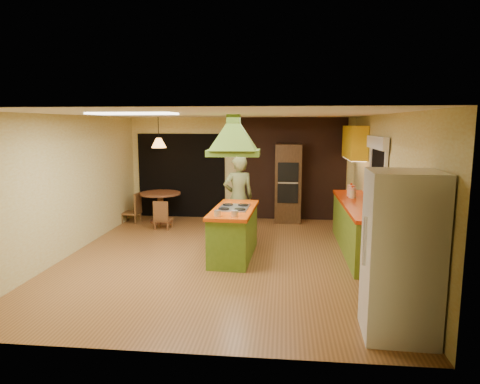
# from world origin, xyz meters

# --- Properties ---
(ground) EXTENTS (6.50, 6.50, 0.00)m
(ground) POSITION_xyz_m (0.00, 0.00, 0.00)
(ground) COLOR brown
(ground) RESTS_ON ground
(room_walls) EXTENTS (5.50, 6.50, 6.50)m
(room_walls) POSITION_xyz_m (0.00, 0.00, 1.25)
(room_walls) COLOR beige
(room_walls) RESTS_ON ground
(ceiling_plane) EXTENTS (6.50, 6.50, 0.00)m
(ceiling_plane) POSITION_xyz_m (0.00, 0.00, 2.50)
(ceiling_plane) COLOR silver
(ceiling_plane) RESTS_ON room_walls
(brick_panel) EXTENTS (2.64, 0.03, 2.50)m
(brick_panel) POSITION_xyz_m (1.25, 3.23, 1.25)
(brick_panel) COLOR #381E14
(brick_panel) RESTS_ON ground
(nook_opening) EXTENTS (2.20, 0.03, 2.10)m
(nook_opening) POSITION_xyz_m (-1.50, 3.23, 1.05)
(nook_opening) COLOR black
(nook_opening) RESTS_ON ground
(right_counter) EXTENTS (0.62, 3.05, 0.92)m
(right_counter) POSITION_xyz_m (2.45, 0.60, 0.46)
(right_counter) COLOR olive
(right_counter) RESTS_ON ground
(upper_cabinets) EXTENTS (0.34, 1.40, 0.70)m
(upper_cabinets) POSITION_xyz_m (2.57, 2.20, 1.95)
(upper_cabinets) COLOR yellow
(upper_cabinets) RESTS_ON room_walls
(window_right) EXTENTS (0.12, 1.35, 1.06)m
(window_right) POSITION_xyz_m (2.70, 0.40, 1.77)
(window_right) COLOR black
(window_right) RESTS_ON room_walls
(fluor_panel) EXTENTS (1.20, 0.60, 0.03)m
(fluor_panel) POSITION_xyz_m (-1.10, -1.20, 2.48)
(fluor_panel) COLOR white
(fluor_panel) RESTS_ON ceiling_plane
(kitchen_island) EXTENTS (0.78, 1.77, 0.89)m
(kitchen_island) POSITION_xyz_m (0.20, 0.06, 0.44)
(kitchen_island) COLOR #5B8320
(kitchen_island) RESTS_ON ground
(range_hood) EXTENTS (0.91, 0.67, 0.78)m
(range_hood) POSITION_xyz_m (0.20, 0.06, 2.26)
(range_hood) COLOR #4C6C1B
(range_hood) RESTS_ON ceiling_plane
(man) EXTENTS (0.73, 0.61, 1.72)m
(man) POSITION_xyz_m (0.15, 1.29, 0.86)
(man) COLOR brown
(man) RESTS_ON ground
(refrigerator) EXTENTS (0.79, 0.75, 1.85)m
(refrigerator) POSITION_xyz_m (2.36, -2.61, 0.93)
(refrigerator) COLOR silver
(refrigerator) RESTS_ON ground
(wall_oven) EXTENTS (0.63, 0.61, 1.87)m
(wall_oven) POSITION_xyz_m (1.16, 2.95, 0.94)
(wall_oven) COLOR #4C3118
(wall_oven) RESTS_ON ground
(dining_table) EXTENTS (0.96, 0.96, 0.72)m
(dining_table) POSITION_xyz_m (-1.87, 2.58, 0.50)
(dining_table) COLOR brown
(dining_table) RESTS_ON ground
(chair_left) EXTENTS (0.42, 0.42, 0.72)m
(chair_left) POSITION_xyz_m (-2.57, 2.48, 0.36)
(chair_left) COLOR brown
(chair_left) RESTS_ON ground
(chair_near) EXTENTS (0.38, 0.38, 0.65)m
(chair_near) POSITION_xyz_m (-1.62, 1.93, 0.33)
(chair_near) COLOR brown
(chair_near) RESTS_ON ground
(pendant_lamp) EXTENTS (0.46, 0.46, 0.23)m
(pendant_lamp) POSITION_xyz_m (-1.87, 2.58, 1.90)
(pendant_lamp) COLOR #FF9E3F
(pendant_lamp) RESTS_ON ceiling_plane
(canister_large) EXTENTS (0.19, 0.19, 0.22)m
(canister_large) POSITION_xyz_m (2.40, 1.30, 1.03)
(canister_large) COLOR beige
(canister_large) RESTS_ON right_counter
(canister_medium) EXTENTS (0.19, 0.19, 0.20)m
(canister_medium) POSITION_xyz_m (2.40, 1.12, 1.02)
(canister_medium) COLOR beige
(canister_medium) RESTS_ON right_counter
(canister_small) EXTENTS (0.15, 0.15, 0.15)m
(canister_small) POSITION_xyz_m (2.40, 1.08, 0.99)
(canister_small) COLOR beige
(canister_small) RESTS_ON right_counter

